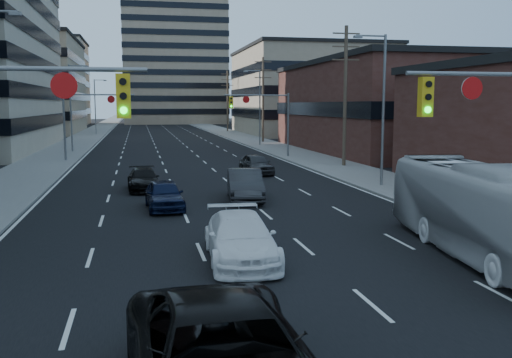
{
  "coord_description": "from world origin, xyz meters",
  "views": [
    {
      "loc": [
        -3.76,
        -6.72,
        4.94
      ],
      "look_at": [
        0.48,
        13.81,
        2.2
      ],
      "focal_mm": 40.0,
      "sensor_mm": 36.0,
      "label": 1
    }
  ],
  "objects": [
    {
      "name": "sidewalk_right",
      "position": [
        11.5,
        130.0,
        0.07
      ],
      "size": [
        5.0,
        300.0,
        0.15
      ],
      "primitive_type": "cube",
      "color": "slate",
      "rests_on": "ground"
    },
    {
      "name": "streetlight_right_far",
      "position": [
        10.34,
        60.0,
        5.05
      ],
      "size": [
        2.03,
        0.22,
        9.0
      ],
      "color": "slate",
      "rests_on": "ground"
    },
    {
      "name": "road_surface",
      "position": [
        0.0,
        130.0,
        0.01
      ],
      "size": [
        18.0,
        300.0,
        0.02
      ],
      "primitive_type": "cube",
      "color": "black",
      "rests_on": "ground"
    },
    {
      "name": "sedan_blue",
      "position": [
        -2.63,
        20.24,
        0.7
      ],
      "size": [
        1.88,
        4.21,
        1.41
      ],
      "primitive_type": "imported",
      "rotation": [
        0.0,
        0.0,
        0.05
      ],
      "color": "black",
      "rests_on": "ground"
    },
    {
      "name": "apartment_tower",
      "position": [
        6.0,
        150.0,
        29.0
      ],
      "size": [
        26.0,
        26.0,
        58.0
      ],
      "primitive_type": "cube",
      "color": "gray",
      "rests_on": "ground"
    },
    {
      "name": "signal_far_left",
      "position": [
        -7.68,
        45.0,
        4.3
      ],
      "size": [
        6.09,
        0.33,
        6.0
      ],
      "color": "slate",
      "rests_on": "ground"
    },
    {
      "name": "sedan_grey_right",
      "position": [
        4.45,
        32.89,
        0.73
      ],
      "size": [
        2.11,
        4.42,
        1.46
      ],
      "primitive_type": "imported",
      "rotation": [
        0.0,
        0.0,
        0.09
      ],
      "color": "#2F3032",
      "rests_on": "ground"
    },
    {
      "name": "transit_bus",
      "position": [
        7.16,
        9.41,
        1.53
      ],
      "size": [
        3.89,
        11.21,
        3.06
      ],
      "primitive_type": "imported",
      "rotation": [
        0.0,
        0.0,
        -0.12
      ],
      "color": "silver",
      "rests_on": "ground"
    },
    {
      "name": "sidewalk_left",
      "position": [
        -11.5,
        130.0,
        0.07
      ],
      "size": [
        5.0,
        300.0,
        0.15
      ],
      "primitive_type": "cube",
      "color": "slate",
      "rests_on": "ground"
    },
    {
      "name": "storefront_right_mid",
      "position": [
        24.0,
        50.0,
        4.5
      ],
      "size": [
        20.0,
        30.0,
        9.0
      ],
      "primitive_type": "cube",
      "color": "#472119",
      "rests_on": "ground"
    },
    {
      "name": "streetlight_left_mid",
      "position": [
        -10.34,
        55.0,
        5.05
      ],
      "size": [
        2.03,
        0.22,
        9.0
      ],
      "color": "slate",
      "rests_on": "ground"
    },
    {
      "name": "signal_far_right",
      "position": [
        7.68,
        45.0,
        4.3
      ],
      "size": [
        6.09,
        0.33,
        6.0
      ],
      "color": "slate",
      "rests_on": "ground"
    },
    {
      "name": "bg_block_right",
      "position": [
        32.0,
        130.0,
        6.0
      ],
      "size": [
        22.0,
        22.0,
        12.0
      ],
      "primitive_type": "cube",
      "color": "gray",
      "rests_on": "ground"
    },
    {
      "name": "utility_pole_midblock",
      "position": [
        12.2,
        66.0,
        5.78
      ],
      "size": [
        2.2,
        0.28,
        11.0
      ],
      "color": "#4C3D2D",
      "rests_on": "ground"
    },
    {
      "name": "bg_block_left",
      "position": [
        -28.0,
        140.0,
        10.0
      ],
      "size": [
        24.0,
        24.0,
        20.0
      ],
      "primitive_type": "cube",
      "color": "#ADA089",
      "rests_on": "ground"
    },
    {
      "name": "office_left_far",
      "position": [
        -24.0,
        100.0,
        8.0
      ],
      "size": [
        20.0,
        30.0,
        16.0
      ],
      "primitive_type": "cube",
      "color": "gray",
      "rests_on": "ground"
    },
    {
      "name": "office_right_far",
      "position": [
        25.0,
        88.0,
        7.0
      ],
      "size": [
        22.0,
        28.0,
        14.0
      ],
      "primitive_type": "cube",
      "color": "gray",
      "rests_on": "ground"
    },
    {
      "name": "sedan_grey_center",
      "position": [
        1.6,
        22.09,
        0.8
      ],
      "size": [
        2.25,
        5.04,
        1.61
      ],
      "primitive_type": "imported",
      "rotation": [
        0.0,
        0.0,
        -0.12
      ],
      "color": "#2D2D2F",
      "rests_on": "ground"
    },
    {
      "name": "utility_pole_distant",
      "position": [
        12.2,
        96.0,
        5.78
      ],
      "size": [
        2.2,
        0.28,
        11.0
      ],
      "color": "#4C3D2D",
      "rests_on": "ground"
    },
    {
      "name": "utility_pole_block",
      "position": [
        12.2,
        36.0,
        5.78
      ],
      "size": [
        2.2,
        0.28,
        11.0
      ],
      "color": "#4C3D2D",
      "rests_on": "ground"
    },
    {
      "name": "streetlight_left_far",
      "position": [
        -10.34,
        90.0,
        5.05
      ],
      "size": [
        2.03,
        0.22,
        9.0
      ],
      "color": "slate",
      "rests_on": "ground"
    },
    {
      "name": "white_van",
      "position": [
        -0.67,
        10.64,
        0.74
      ],
      "size": [
        2.36,
        5.24,
        1.49
      ],
      "primitive_type": "imported",
      "rotation": [
        0.0,
        0.0,
        -0.05
      ],
      "color": "white",
      "rests_on": "ground"
    },
    {
      "name": "streetlight_right_near",
      "position": [
        10.34,
        25.0,
        5.05
      ],
      "size": [
        2.03,
        0.22,
        9.0
      ],
      "color": "slate",
      "rests_on": "ground"
    },
    {
      "name": "sedan_black_far",
      "position": [
        -3.53,
        26.6,
        0.63
      ],
      "size": [
        1.93,
        4.43,
        1.27
      ],
      "primitive_type": "imported",
      "rotation": [
        0.0,
        0.0,
        0.04
      ],
      "color": "black",
      "rests_on": "ground"
    }
  ]
}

